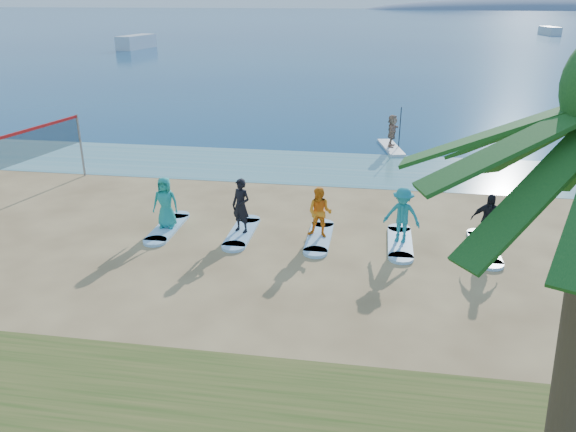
# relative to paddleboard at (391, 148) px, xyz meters

# --- Properties ---
(ground) EXTENTS (600.00, 600.00, 0.00)m
(ground) POSITION_rel_paddleboard_xyz_m (-3.28, -14.14, -0.06)
(ground) COLOR tan
(ground) RESTS_ON ground
(shallow_water) EXTENTS (600.00, 600.00, 0.00)m
(shallow_water) POSITION_rel_paddleboard_xyz_m (-3.28, -3.64, -0.05)
(shallow_water) COLOR teal
(shallow_water) RESTS_ON ground
(ocean) EXTENTS (600.00, 600.00, 0.00)m
(ocean) POSITION_rel_paddleboard_xyz_m (-3.28, 145.86, -0.05)
(ocean) COLOR navy
(ocean) RESTS_ON ground
(island_ridge) EXTENTS (220.00, 56.00, 18.00)m
(island_ridge) POSITION_rel_paddleboard_xyz_m (91.72, 285.86, -0.06)
(island_ridge) COLOR slate
(island_ridge) RESTS_ON ground
(paddleboard) EXTENTS (1.32, 3.08, 0.12)m
(paddleboard) POSITION_rel_paddleboard_xyz_m (0.00, 0.00, 0.00)
(paddleboard) COLOR silver
(paddleboard) RESTS_ON ground
(paddleboarder) EXTENTS (0.61, 1.44, 1.51)m
(paddleboarder) POSITION_rel_paddleboard_xyz_m (0.00, 0.00, 0.81)
(paddleboarder) COLOR tan
(paddleboarder) RESTS_ON paddleboard
(boat_offshore_a) EXTENTS (3.05, 7.33, 1.77)m
(boat_offshore_a) POSITION_rel_paddleboard_xyz_m (-33.57, 48.57, -0.06)
(boat_offshore_a) COLOR silver
(boat_offshore_a) RESTS_ON ground
(boat_offshore_b) EXTENTS (2.79, 6.11, 1.45)m
(boat_offshore_b) POSITION_rel_paddleboard_xyz_m (29.40, 87.08, -0.06)
(boat_offshore_b) COLOR silver
(boat_offshore_b) RESTS_ON ground
(surfboard_0) EXTENTS (0.70, 2.20, 0.09)m
(surfboard_0) POSITION_rel_paddleboard_xyz_m (-7.01, -11.10, -0.01)
(surfboard_0) COLOR #9FD4F6
(surfboard_0) RESTS_ON ground
(student_0) EXTENTS (0.81, 0.55, 1.60)m
(student_0) POSITION_rel_paddleboard_xyz_m (-7.01, -11.10, 0.83)
(student_0) COLOR teal
(student_0) RESTS_ON surfboard_0
(surfboard_1) EXTENTS (0.70, 2.20, 0.09)m
(surfboard_1) POSITION_rel_paddleboard_xyz_m (-4.63, -11.10, -0.01)
(surfboard_1) COLOR #9FD4F6
(surfboard_1) RESTS_ON ground
(student_1) EXTENTS (0.72, 0.61, 1.67)m
(student_1) POSITION_rel_paddleboard_xyz_m (-4.63, -11.10, 0.86)
(student_1) COLOR black
(student_1) RESTS_ON surfboard_1
(surfboard_2) EXTENTS (0.70, 2.20, 0.09)m
(surfboard_2) POSITION_rel_paddleboard_xyz_m (-2.24, -11.10, -0.01)
(surfboard_2) COLOR #9FD4F6
(surfboard_2) RESTS_ON ground
(student_2) EXTENTS (0.83, 0.70, 1.52)m
(student_2) POSITION_rel_paddleboard_xyz_m (-2.24, -11.10, 0.79)
(student_2) COLOR orange
(student_2) RESTS_ON surfboard_2
(surfboard_3) EXTENTS (0.70, 2.20, 0.09)m
(surfboard_3) POSITION_rel_paddleboard_xyz_m (0.15, -11.10, -0.01)
(surfboard_3) COLOR #9FD4F6
(surfboard_3) RESTS_ON ground
(student_3) EXTENTS (1.19, 0.87, 1.65)m
(student_3) POSITION_rel_paddleboard_xyz_m (0.15, -11.10, 0.86)
(student_3) COLOR teal
(student_3) RESTS_ON surfboard_3
(surfboard_4) EXTENTS (0.70, 2.20, 0.09)m
(surfboard_4) POSITION_rel_paddleboard_xyz_m (2.53, -11.10, -0.01)
(surfboard_4) COLOR #9FD4F6
(surfboard_4) RESTS_ON ground
(student_4) EXTENTS (1.00, 0.57, 1.60)m
(student_4) POSITION_rel_paddleboard_xyz_m (2.53, -11.10, 0.83)
(student_4) COLOR black
(student_4) RESTS_ON surfboard_4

